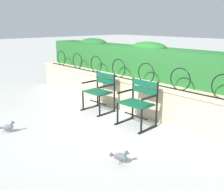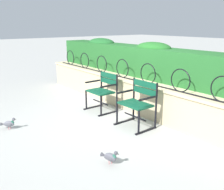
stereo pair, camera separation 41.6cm
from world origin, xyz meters
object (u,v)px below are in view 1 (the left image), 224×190
at_px(park_chair_right, 139,101).
at_px(park_chair_left, 100,90).
at_px(pigeon_near_chairs, 120,156).
at_px(pigeon_far_side, 7,127).

bearing_deg(park_chair_right, park_chair_left, 179.19).
relative_size(park_chair_left, pigeon_near_chairs, 2.92).
xyz_separation_m(park_chair_left, pigeon_near_chairs, (1.92, -1.27, -0.35)).
xyz_separation_m(park_chair_right, pigeon_near_chairs, (0.78, -1.25, -0.35)).
bearing_deg(park_chair_right, pigeon_near_chairs, -58.15).
relative_size(park_chair_right, pigeon_near_chairs, 3.01).
bearing_deg(pigeon_far_side, park_chair_left, 85.09).
height_order(park_chair_right, pigeon_near_chairs, park_chair_right).
distance_m(park_chair_left, park_chair_right, 1.14).
bearing_deg(park_chair_left, pigeon_near_chairs, -33.45).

